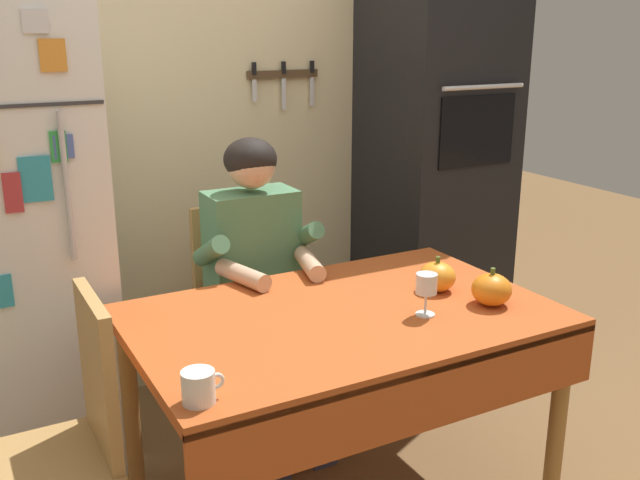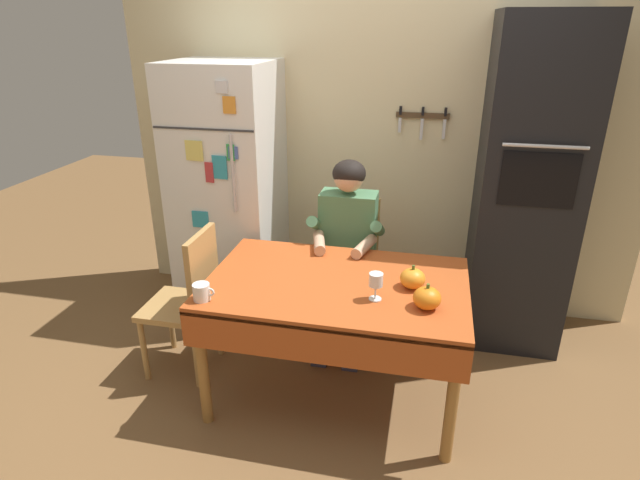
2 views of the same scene
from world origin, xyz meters
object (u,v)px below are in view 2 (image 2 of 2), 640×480
object	(u,v)px
wall_oven	(527,190)
seated_person	(346,239)
chair_left_side	(190,297)
chair_behind_person	(350,259)
pumpkin_large	(413,278)
dining_table	(336,296)
pumpkin_medium	(427,298)
refrigerator	(229,193)
wine_glass	(376,281)
coffee_mug	(202,292)

from	to	relation	value
wall_oven	seated_person	world-z (taller)	wall_oven
wall_oven	chair_left_side	distance (m)	2.20
wall_oven	chair_behind_person	xyz separation A→B (m)	(-1.10, -0.13, -0.54)
seated_person	chair_left_side	distance (m)	1.04
chair_left_side	pumpkin_large	size ratio (longest dim) A/B	7.01
pumpkin_large	dining_table	bearing A→B (deg)	-175.05
chair_behind_person	chair_left_side	world-z (taller)	same
pumpkin_medium	wall_oven	bearing A→B (deg)	62.39
refrigerator	dining_table	size ratio (longest dim) A/B	1.29
dining_table	wine_glass	size ratio (longest dim) A/B	9.64
refrigerator	seated_person	world-z (taller)	refrigerator
chair_left_side	pumpkin_medium	size ratio (longest dim) A/B	6.78
pumpkin_large	refrigerator	bearing A→B (deg)	147.89
seated_person	pumpkin_large	xyz separation A→B (m)	(0.45, -0.57, 0.06)
wall_oven	wine_glass	distance (m)	1.35
coffee_mug	pumpkin_large	distance (m)	1.09
dining_table	wine_glass	world-z (taller)	wine_glass
refrigerator	coffee_mug	size ratio (longest dim) A/B	15.75
pumpkin_medium	wine_glass	bearing A→B (deg)	173.02
refrigerator	pumpkin_medium	distance (m)	1.78
seated_person	pumpkin_medium	bearing A→B (deg)	-55.37
dining_table	seated_person	xyz separation A→B (m)	(-0.05, 0.60, 0.08)
dining_table	pumpkin_large	world-z (taller)	pumpkin_large
coffee_mug	chair_left_side	bearing A→B (deg)	125.87
pumpkin_large	wine_glass	bearing A→B (deg)	-136.25
wine_glass	dining_table	bearing A→B (deg)	149.78
refrigerator	wine_glass	bearing A→B (deg)	-40.78
wall_oven	refrigerator	bearing A→B (deg)	-178.86
coffee_mug	wine_glass	world-z (taller)	wine_glass
dining_table	wall_oven	bearing A→B (deg)	41.31
wall_oven	wine_glass	world-z (taller)	wall_oven
coffee_mug	refrigerator	bearing A→B (deg)	105.17
refrigerator	chair_behind_person	distance (m)	0.99
dining_table	wine_glass	bearing A→B (deg)	-30.22
dining_table	chair_left_side	xyz separation A→B (m)	(-0.90, 0.06, -0.14)
refrigerator	chair_behind_person	size ratio (longest dim) A/B	1.94
seated_person	wine_glass	size ratio (longest dim) A/B	8.57
dining_table	coffee_mug	bearing A→B (deg)	-152.51
dining_table	chair_left_side	size ratio (longest dim) A/B	1.51
chair_behind_person	wine_glass	size ratio (longest dim) A/B	6.40
seated_person	coffee_mug	bearing A→B (deg)	-121.77
pumpkin_large	coffee_mug	bearing A→B (deg)	-160.70
wall_oven	seated_person	bearing A→B (deg)	-163.80
pumpkin_large	wall_oven	bearing A→B (deg)	53.88
dining_table	pumpkin_medium	distance (m)	0.53
coffee_mug	wine_glass	size ratio (longest dim) A/B	0.79
chair_behind_person	wine_glass	bearing A→B (deg)	-73.42
wall_oven	chair_left_side	size ratio (longest dim) A/B	2.26
chair_left_side	wine_glass	world-z (taller)	chair_left_side
coffee_mug	wine_glass	distance (m)	0.87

